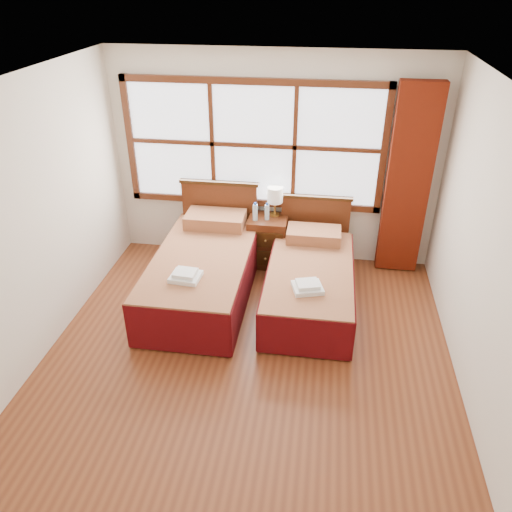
# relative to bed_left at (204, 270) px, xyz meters

# --- Properties ---
(floor) EXTENTS (4.50, 4.50, 0.00)m
(floor) POSITION_rel_bed_left_xyz_m (0.68, -1.20, -0.32)
(floor) COLOR brown
(floor) RESTS_ON ground
(ceiling) EXTENTS (4.50, 4.50, 0.00)m
(ceiling) POSITION_rel_bed_left_xyz_m (0.68, -1.20, 2.28)
(ceiling) COLOR white
(ceiling) RESTS_ON wall_back
(wall_back) EXTENTS (4.00, 0.00, 4.00)m
(wall_back) POSITION_rel_bed_left_xyz_m (0.68, 1.05, 0.98)
(wall_back) COLOR silver
(wall_back) RESTS_ON floor
(wall_left) EXTENTS (0.00, 4.50, 4.50)m
(wall_left) POSITION_rel_bed_left_xyz_m (-1.32, -1.20, 0.98)
(wall_left) COLOR silver
(wall_left) RESTS_ON floor
(wall_right) EXTENTS (0.00, 4.50, 4.50)m
(wall_right) POSITION_rel_bed_left_xyz_m (2.68, -1.20, 0.98)
(wall_right) COLOR silver
(wall_right) RESTS_ON floor
(window) EXTENTS (3.16, 0.06, 1.56)m
(window) POSITION_rel_bed_left_xyz_m (0.43, 1.02, 1.18)
(window) COLOR white
(window) RESTS_ON wall_back
(curtain) EXTENTS (0.50, 0.16, 2.30)m
(curtain) POSITION_rel_bed_left_xyz_m (2.28, 0.91, 0.85)
(curtain) COLOR maroon
(curtain) RESTS_ON wall_back
(bed_left) EXTENTS (1.07, 2.09, 1.04)m
(bed_left) POSITION_rel_bed_left_xyz_m (0.00, 0.00, 0.00)
(bed_left) COLOR #371E0B
(bed_left) RESTS_ON floor
(bed_right) EXTENTS (0.95, 1.97, 0.92)m
(bed_right) POSITION_rel_bed_left_xyz_m (1.23, 0.00, -0.04)
(bed_right) COLOR #371E0B
(bed_right) RESTS_ON floor
(nightstand) EXTENTS (0.48, 0.47, 0.64)m
(nightstand) POSITION_rel_bed_left_xyz_m (0.64, 0.80, 0.00)
(nightstand) COLOR #512411
(nightstand) RESTS_ON floor
(towels_left) EXTENTS (0.32, 0.29, 0.09)m
(towels_left) POSITION_rel_bed_left_xyz_m (-0.04, -0.57, 0.28)
(towels_left) COLOR white
(towels_left) RESTS_ON bed_left
(towels_right) EXTENTS (0.36, 0.33, 0.09)m
(towels_right) POSITION_rel_bed_left_xyz_m (1.21, -0.50, 0.21)
(towels_right) COLOR white
(towels_right) RESTS_ON bed_right
(lamp) EXTENTS (0.19, 0.19, 0.38)m
(lamp) POSITION_rel_bed_left_xyz_m (0.71, 0.90, 0.59)
(lamp) COLOR #BA8F3B
(lamp) RESTS_ON nightstand
(bottle_near) EXTENTS (0.06, 0.06, 0.24)m
(bottle_near) POSITION_rel_bed_left_xyz_m (0.49, 0.72, 0.43)
(bottle_near) COLOR silver
(bottle_near) RESTS_ON nightstand
(bottle_far) EXTENTS (0.06, 0.06, 0.22)m
(bottle_far) POSITION_rel_bed_left_xyz_m (0.63, 0.77, 0.43)
(bottle_far) COLOR silver
(bottle_far) RESTS_ON nightstand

